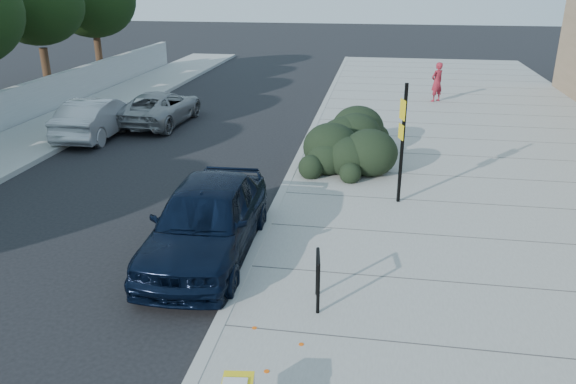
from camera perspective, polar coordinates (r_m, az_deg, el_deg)
name	(u,v)px	position (r m, az deg, el deg)	size (l,w,h in m)	color
ground	(247,272)	(11.10, -4.21, -8.14)	(120.00, 120.00, 0.00)	black
sidewalk_near	(499,194)	(15.70, 20.62, -0.16)	(11.20, 50.00, 0.15)	gray
curb_near	(288,181)	(15.53, 0.01, 1.08)	(0.22, 50.00, 0.17)	#9E9E99
curb_far	(24,166)	(18.52, -25.24, 2.36)	(0.22, 50.00, 0.17)	#9E9E99
tree_far_e	(36,6)	(27.74, -24.19, 16.90)	(4.00, 4.00, 5.90)	#332114
tree_far_f	(92,0)	(32.07, -19.26, 17.89)	(4.40, 4.40, 6.07)	#332114
bike_rack	(318,275)	(9.58, 3.06, -8.38)	(0.14, 0.63, 0.93)	black
sign_post	(402,137)	(13.73, 11.52, 5.48)	(0.16, 0.33, 2.95)	black
hedge	(348,136)	(17.03, 6.12, 5.68)	(2.01, 4.02, 1.51)	black
sedan_navy	(207,220)	(11.46, -8.27, -2.79)	(1.92, 4.78, 1.63)	black
wagon_silver	(97,117)	(21.22, -18.80, 7.21)	(1.48, 4.26, 1.40)	#A1A2A6
suv_silver	(160,108)	(22.49, -12.88, 8.36)	(2.09, 4.53, 1.26)	gray
pedestrian	(437,82)	(26.05, 14.89, 10.75)	(0.63, 0.41, 1.72)	maroon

